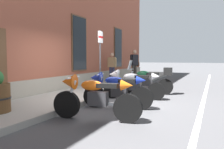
% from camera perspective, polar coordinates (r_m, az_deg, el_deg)
% --- Properties ---
extents(ground_plane, '(140.00, 140.00, 0.00)m').
position_cam_1_polar(ground_plane, '(7.66, -3.37, -6.66)').
color(ground_plane, '#424244').
extents(sidewalk, '(29.13, 2.23, 0.16)m').
position_cam_1_polar(sidewalk, '(8.21, -10.31, -5.44)').
color(sidewalk, gray).
rests_on(sidewalk, ground_plane).
extents(lane_stripe, '(29.13, 0.12, 0.01)m').
position_cam_1_polar(lane_stripe, '(6.82, 21.48, -8.23)').
color(lane_stripe, silver).
rests_on(lane_stripe, ground_plane).
extents(motorcycle_orange_sport, '(0.62, 2.14, 1.05)m').
position_cam_1_polar(motorcycle_orange_sport, '(5.26, -4.87, -5.28)').
color(motorcycle_orange_sport, black).
rests_on(motorcycle_orange_sport, ground_plane).
extents(motorcycle_blue_sport, '(0.66, 2.02, 1.04)m').
position_cam_1_polar(motorcycle_blue_sport, '(6.48, 0.72, -3.55)').
color(motorcycle_blue_sport, black).
rests_on(motorcycle_blue_sport, ground_plane).
extents(motorcycle_white_sport, '(0.67, 2.13, 1.04)m').
position_cam_1_polar(motorcycle_white_sport, '(7.96, 4.85, -2.13)').
color(motorcycle_white_sport, black).
rests_on(motorcycle_white_sport, ground_plane).
extents(motorcycle_green_touring, '(0.68, 2.16, 1.35)m').
position_cam_1_polar(motorcycle_green_touring, '(9.21, 9.19, -1.34)').
color(motorcycle_green_touring, black).
rests_on(motorcycle_green_touring, ground_plane).
extents(pedestrian_tan_coat, '(0.25, 0.58, 1.58)m').
position_cam_1_polar(pedestrian_tan_coat, '(12.67, -0.03, 2.30)').
color(pedestrian_tan_coat, '#2D3351').
rests_on(pedestrian_tan_coat, sidewalk).
extents(pedestrian_dark_jacket, '(0.61, 0.41, 1.76)m').
position_cam_1_polar(pedestrian_dark_jacket, '(13.14, 5.64, 2.86)').
color(pedestrian_dark_jacket, '#38332D').
rests_on(pedestrian_dark_jacket, sidewalk).
extents(parking_sign, '(0.36, 0.07, 2.34)m').
position_cam_1_polar(parking_sign, '(8.84, -2.97, 5.66)').
color(parking_sign, '#4C4C51').
rests_on(parking_sign, sidewalk).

